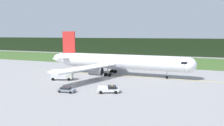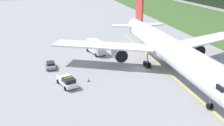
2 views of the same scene
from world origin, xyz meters
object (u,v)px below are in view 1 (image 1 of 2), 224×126
at_px(airliner, 117,62).
at_px(ops_pickup_truck, 109,89).
at_px(staff_car, 66,89).
at_px(apron_cone, 109,87).
at_px(catering_truck, 61,74).

distance_m(airliner, ops_pickup_truck, 21.49).
bearing_deg(staff_car, airliner, 75.69).
relative_size(airliner, ops_pickup_truck, 9.09).
relative_size(staff_car, apron_cone, 6.96).
distance_m(airliner, apron_cone, 17.50).
xyz_separation_m(airliner, staff_car, (-6.05, -23.74, -4.06)).
distance_m(staff_car, apron_cone, 11.47).
xyz_separation_m(ops_pickup_truck, catering_truck, (-19.06, 8.04, 0.85)).
bearing_deg(ops_pickup_truck, catering_truck, 157.12).
distance_m(catering_truck, apron_cone, 18.19).
relative_size(airliner, catering_truck, 7.35).
bearing_deg(catering_truck, airliner, 40.66).
bearing_deg(airliner, staff_car, -104.31).
distance_m(airliner, staff_car, 24.84).
bearing_deg(ops_pickup_truck, apron_cone, 108.88).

